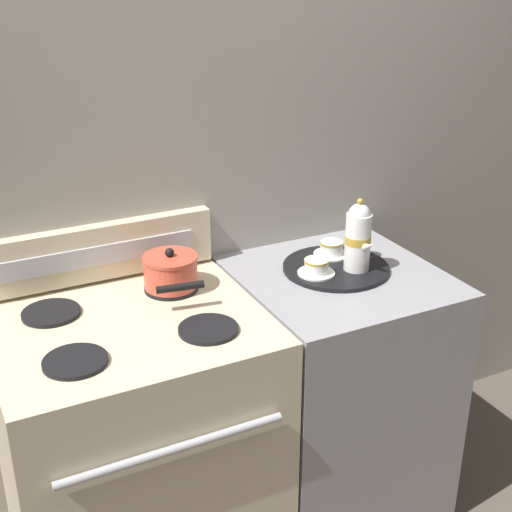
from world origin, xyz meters
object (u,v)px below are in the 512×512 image
object	(u,v)px
stove	(139,451)
teacup_right	(316,267)
serving_tray	(336,268)
teacup_left	(331,248)
saucepan	(171,271)
creamer_jug	(362,245)
teapot	(358,237)

from	to	relation	value
stove	teacup_right	bearing A→B (deg)	1.36
serving_tray	teacup_left	xyz separation A→B (m)	(0.03, 0.08, 0.03)
saucepan	creamer_jug	xyz separation A→B (m)	(0.65, -0.06, -0.01)
stove	teacup_left	xyz separation A→B (m)	(0.74, 0.12, 0.48)
stove	teacup_right	world-z (taller)	teacup_right
stove	teacup_right	distance (m)	0.79
saucepan	teacup_right	bearing A→B (deg)	-15.97
stove	serving_tray	distance (m)	0.84
serving_tray	teacup_right	xyz separation A→B (m)	(-0.09, -0.02, 0.03)
creamer_jug	stove	bearing A→B (deg)	-174.72
serving_tray	teacup_right	size ratio (longest dim) A/B	2.90
saucepan	teacup_left	distance (m)	0.56
stove	saucepan	bearing A→B (deg)	37.70
teacup_right	teapot	bearing A→B (deg)	-11.03
teapot	stove	bearing A→B (deg)	179.14
teacup_left	saucepan	bearing A→B (deg)	177.81
teapot	saucepan	bearing A→B (deg)	165.17
saucepan	serving_tray	xyz separation A→B (m)	(0.53, -0.10, -0.06)
serving_tray	creamer_jug	distance (m)	0.14
teapot	teacup_left	xyz separation A→B (m)	(-0.01, 0.13, -0.09)
serving_tray	teacup_right	distance (m)	0.10
teacup_right	creamer_jug	bearing A→B (deg)	16.21
saucepan	serving_tray	world-z (taller)	saucepan
teapot	teacup_right	size ratio (longest dim) A/B	2.01
saucepan	teacup_right	distance (m)	0.46
serving_tray	creamer_jug	world-z (taller)	creamer_jug
teacup_right	creamer_jug	world-z (taller)	creamer_jug
saucepan	serving_tray	size ratio (longest dim) A/B	0.74
teacup_left	stove	bearing A→B (deg)	-170.89
teacup_left	creamer_jug	distance (m)	0.10
stove	serving_tray	size ratio (longest dim) A/B	2.62
teacup_left	teacup_right	distance (m)	0.16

